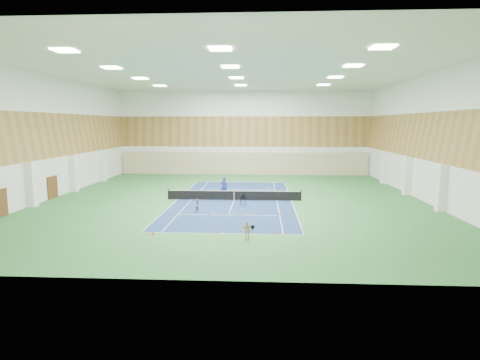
% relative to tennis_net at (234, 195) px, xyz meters
% --- Properties ---
extents(ground, '(40.00, 40.00, 0.00)m').
position_rel_tennis_net_xyz_m(ground, '(0.00, 0.00, -0.55)').
color(ground, '#2E6D35').
rests_on(ground, ground).
extents(room_shell, '(36.00, 40.00, 12.00)m').
position_rel_tennis_net_xyz_m(room_shell, '(0.00, 0.00, 5.45)').
color(room_shell, white).
rests_on(room_shell, ground).
extents(wood_cladding, '(36.00, 40.00, 8.00)m').
position_rel_tennis_net_xyz_m(wood_cladding, '(0.00, 0.00, 7.45)').
color(wood_cladding, '#9F723B').
rests_on(wood_cladding, room_shell).
extents(ceiling_light_grid, '(21.40, 25.40, 0.06)m').
position_rel_tennis_net_xyz_m(ceiling_light_grid, '(0.00, 0.00, 11.37)').
color(ceiling_light_grid, white).
rests_on(ceiling_light_grid, room_shell).
extents(court_surface, '(10.97, 23.77, 0.01)m').
position_rel_tennis_net_xyz_m(court_surface, '(0.00, 0.00, -0.55)').
color(court_surface, navy).
rests_on(court_surface, ground).
extents(tennis_balls_scatter, '(10.57, 22.77, 0.07)m').
position_rel_tennis_net_xyz_m(tennis_balls_scatter, '(0.00, 0.00, -0.50)').
color(tennis_balls_scatter, '#CCDC25').
rests_on(tennis_balls_scatter, ground).
extents(tennis_net, '(12.80, 0.10, 1.10)m').
position_rel_tennis_net_xyz_m(tennis_net, '(0.00, 0.00, 0.00)').
color(tennis_net, black).
rests_on(tennis_net, ground).
extents(back_curtain, '(35.40, 0.16, 3.20)m').
position_rel_tennis_net_xyz_m(back_curtain, '(0.00, 19.75, 1.05)').
color(back_curtain, '#C6B793').
rests_on(back_curtain, ground).
extents(door_left_a, '(0.08, 1.80, 2.20)m').
position_rel_tennis_net_xyz_m(door_left_a, '(-17.92, -8.00, 0.55)').
color(door_left_a, '#593319').
rests_on(door_left_a, ground).
extents(door_left_b, '(0.08, 1.80, 2.20)m').
position_rel_tennis_net_xyz_m(door_left_b, '(-17.92, 0.00, 0.55)').
color(door_left_b, '#593319').
rests_on(door_left_b, ground).
extents(coach, '(0.82, 0.69, 1.93)m').
position_rel_tennis_net_xyz_m(coach, '(-1.19, 2.31, 0.41)').
color(coach, navy).
rests_on(coach, ground).
extents(child_court, '(0.68, 0.66, 1.11)m').
position_rel_tennis_net_xyz_m(child_court, '(-2.64, -5.41, 0.00)').
color(child_court, gray).
rests_on(child_court, ground).
extents(child_apron, '(0.73, 0.38, 1.19)m').
position_rel_tennis_net_xyz_m(child_apron, '(1.75, -13.18, 0.04)').
color(child_apron, tan).
rests_on(child_apron, ground).
extents(ball_cart, '(0.54, 0.54, 0.88)m').
position_rel_tennis_net_xyz_m(ball_cart, '(0.97, -2.33, -0.11)').
color(ball_cart, black).
rests_on(ball_cart, ground).
extents(cone_svc_a, '(0.20, 0.20, 0.22)m').
position_rel_tennis_net_xyz_m(cone_svc_a, '(-3.46, -5.88, -0.44)').
color(cone_svc_a, '#FF560D').
rests_on(cone_svc_a, ground).
extents(cone_svc_b, '(0.19, 0.19, 0.21)m').
position_rel_tennis_net_xyz_m(cone_svc_b, '(-1.53, -6.35, -0.45)').
color(cone_svc_b, '#FF4A0D').
rests_on(cone_svc_b, ground).
extents(cone_svc_c, '(0.19, 0.19, 0.20)m').
position_rel_tennis_net_xyz_m(cone_svc_c, '(0.94, -6.41, -0.45)').
color(cone_svc_c, '#D7470B').
rests_on(cone_svc_c, ground).
extents(cone_svc_d, '(0.18, 0.18, 0.20)m').
position_rel_tennis_net_xyz_m(cone_svc_d, '(4.06, -6.41, -0.45)').
color(cone_svc_d, red).
rests_on(cone_svc_d, ground).
extents(cone_base_a, '(0.22, 0.22, 0.24)m').
position_rel_tennis_net_xyz_m(cone_base_a, '(-4.49, -12.48, -0.43)').
color(cone_base_a, '#FF650D').
rests_on(cone_base_a, ground).
extents(cone_base_b, '(0.18, 0.18, 0.20)m').
position_rel_tennis_net_xyz_m(cone_base_b, '(-0.82, -11.53, -0.45)').
color(cone_base_b, orange).
rests_on(cone_base_b, ground).
extents(cone_base_c, '(0.20, 0.20, 0.22)m').
position_rel_tennis_net_xyz_m(cone_base_c, '(1.25, -11.54, -0.44)').
color(cone_base_c, '#FA570D').
rests_on(cone_base_c, ground).
extents(cone_base_d, '(0.18, 0.18, 0.20)m').
position_rel_tennis_net_xyz_m(cone_base_d, '(3.68, -11.74, -0.45)').
color(cone_base_d, '#E2520B').
rests_on(cone_base_d, ground).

